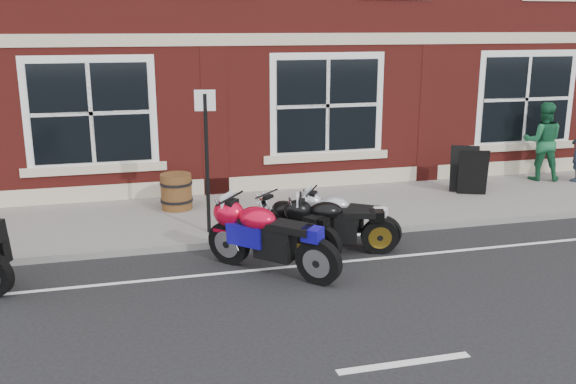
% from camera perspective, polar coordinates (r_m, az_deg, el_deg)
% --- Properties ---
extents(ground, '(80.00, 80.00, 0.00)m').
position_cam_1_polar(ground, '(10.12, 3.16, -6.81)').
color(ground, black).
rests_on(ground, ground).
extents(sidewalk, '(30.00, 3.00, 0.12)m').
position_cam_1_polar(sidewalk, '(12.83, -0.91, -1.82)').
color(sidewalk, slate).
rests_on(sidewalk, ground).
extents(kerb, '(30.00, 0.16, 0.12)m').
position_cam_1_polar(kerb, '(11.38, 0.99, -4.00)').
color(kerb, slate).
rests_on(kerb, ground).
extents(moto_sport_red, '(1.72, 1.78, 1.05)m').
position_cam_1_polar(moto_sport_red, '(9.75, -1.57, -3.86)').
color(moto_sport_red, black).
rests_on(moto_sport_red, ground).
extents(moto_sport_black, '(1.98, 0.67, 0.91)m').
position_cam_1_polar(moto_sport_black, '(10.63, 4.19, -2.78)').
color(moto_sport_black, black).
rests_on(moto_sport_black, ground).
extents(moto_sport_silver, '(1.66, 1.22, 0.87)m').
position_cam_1_polar(moto_sport_silver, '(11.08, 4.96, -2.17)').
color(moto_sport_silver, black).
rests_on(moto_sport_silver, ground).
extents(moto_naked_black, '(1.16, 1.64, 0.85)m').
position_cam_1_polar(moto_naked_black, '(10.74, 0.55, -2.72)').
color(moto_naked_black, black).
rests_on(moto_naked_black, ground).
extents(pedestrian_right, '(1.10, 1.01, 1.84)m').
position_cam_1_polar(pedestrian_right, '(16.25, 21.70, 4.20)').
color(pedestrian_right, '#195933').
rests_on(pedestrian_right, sidewalk).
extents(a_board_sign, '(0.73, 0.62, 1.02)m').
position_cam_1_polar(a_board_sign, '(14.45, 15.77, 1.84)').
color(a_board_sign, black).
rests_on(a_board_sign, sidewalk).
extents(barrel_planter, '(0.64, 0.64, 0.72)m').
position_cam_1_polar(barrel_planter, '(12.96, -9.89, 0.05)').
color(barrel_planter, '#463012').
rests_on(barrel_planter, sidewalk).
extents(parking_sign, '(0.36, 0.08, 2.52)m').
position_cam_1_polar(parking_sign, '(11.16, -7.25, 3.56)').
color(parking_sign, black).
rests_on(parking_sign, sidewalk).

